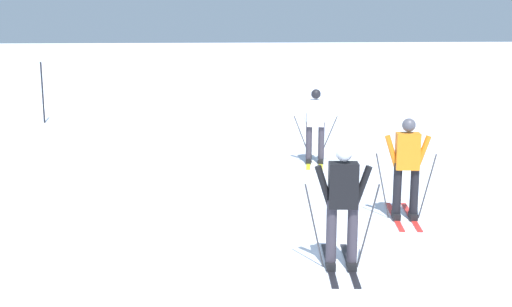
# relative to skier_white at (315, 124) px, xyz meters

# --- Properties ---
(ground_plane) EXTENTS (120.00, 120.00, 0.00)m
(ground_plane) POSITION_rel_skier_white_xyz_m (-2.62, -5.06, -0.92)
(ground_plane) COLOR silver
(far_snow_ridge) EXTENTS (80.00, 6.24, 2.01)m
(far_snow_ridge) POSITION_rel_skier_white_xyz_m (-2.62, 14.11, 0.09)
(far_snow_ridge) COLOR silver
(far_snow_ridge) RESTS_ON ground
(skier_white) EXTENTS (0.99, 1.64, 1.71)m
(skier_white) POSITION_rel_skier_white_xyz_m (0.00, 0.00, 0.00)
(skier_white) COLOR gold
(skier_white) RESTS_ON ground
(skier_orange) EXTENTS (1.00, 1.63, 1.71)m
(skier_orange) POSITION_rel_skier_white_xyz_m (0.80, -4.31, 0.00)
(skier_orange) COLOR red
(skier_orange) RESTS_ON ground
(skier_black) EXTENTS (1.00, 1.63, 1.71)m
(skier_black) POSITION_rel_skier_white_xyz_m (-0.70, -6.39, 0.00)
(skier_black) COLOR black
(skier_black) RESTS_ON ground
(trail_marker_pole) EXTENTS (0.05, 0.05, 1.91)m
(trail_marker_pole) POSITION_rel_skier_white_xyz_m (-7.54, 6.41, 0.04)
(trail_marker_pole) COLOR black
(trail_marker_pole) RESTS_ON ground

